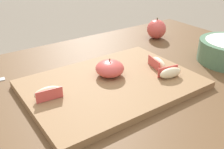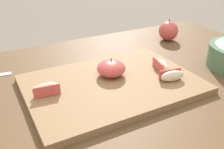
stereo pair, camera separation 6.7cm
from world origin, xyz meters
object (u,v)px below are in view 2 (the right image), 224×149
Objects in this scene: cutting_board at (112,84)px; apple_wedge_near_knife at (161,65)px; apple_wedge_back at (46,89)px; whole_apple_pink_lady at (168,31)px; apple_wedge_middle at (172,76)px; apple_half_skin_up at (111,68)px.

cutting_board is 0.16m from apple_wedge_near_knife.
apple_wedge_back is 0.82× the size of whole_apple_pink_lady.
apple_wedge_middle is at bearing -27.16° from cutting_board.
cutting_board is at bearing -5.54° from apple_wedge_back.
cutting_board is 6.51× the size of apple_wedge_back.
whole_apple_pink_lady is at bearing 28.48° from apple_half_skin_up.
cutting_board is 0.16m from apple_wedge_middle.
apple_wedge_near_knife is at bearing -1.23° from cutting_board.
whole_apple_pink_lady is (0.21, 0.23, 0.01)m from apple_wedge_near_knife.
apple_half_skin_up is 0.94× the size of whole_apple_pink_lady.
apple_wedge_back is at bearing 164.05° from apple_wedge_middle.
cutting_board is 6.37× the size of apple_wedge_near_knife.
apple_wedge_back is 0.58m from whole_apple_pink_lady.
apple_wedge_middle is 0.83× the size of whole_apple_pink_lady.
apple_wedge_back is at bearing 174.46° from cutting_board.
apple_half_skin_up is (0.01, 0.03, 0.03)m from cutting_board.
cutting_board is 0.44m from whole_apple_pink_lady.
apple_half_skin_up reaches higher than apple_wedge_near_knife.
apple_half_skin_up is at bearing 4.57° from apple_wedge_back.
apple_wedge_back is 0.32m from apple_wedge_middle.
whole_apple_pink_lady reaches higher than cutting_board.
apple_wedge_back is at bearing -158.89° from whole_apple_pink_lady.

